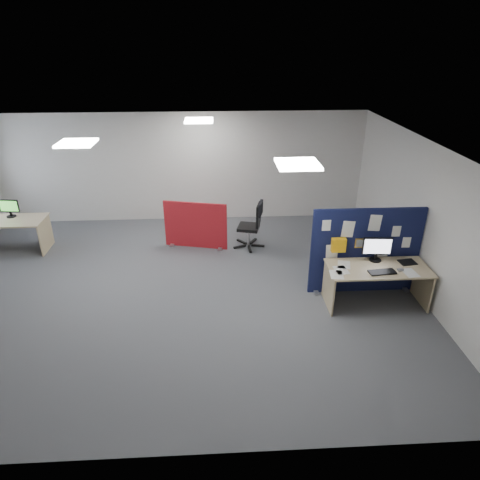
{
  "coord_description": "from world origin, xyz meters",
  "views": [
    {
      "loc": [
        0.85,
        -6.85,
        4.32
      ],
      "look_at": [
        1.24,
        0.04,
        1.0
      ],
      "focal_mm": 32.0,
      "sensor_mm": 36.0,
      "label": 1
    }
  ],
  "objects_px": {
    "main_desk": "(377,275)",
    "second_desk": "(10,227)",
    "monitor_second": "(9,207)",
    "red_divider": "(195,226)",
    "navy_divider": "(364,251)",
    "office_chair": "(254,222)",
    "monitor_main": "(377,248)"
  },
  "relations": [
    {
      "from": "red_divider",
      "to": "second_desk",
      "type": "bearing_deg",
      "value": -168.04
    },
    {
      "from": "monitor_main",
      "to": "second_desk",
      "type": "relative_size",
      "value": 0.33
    },
    {
      "from": "main_desk",
      "to": "red_divider",
      "type": "xyz_separation_m",
      "value": [
        -3.22,
        2.4,
        -0.04
      ]
    },
    {
      "from": "main_desk",
      "to": "monitor_main",
      "type": "bearing_deg",
      "value": 83.95
    },
    {
      "from": "second_desk",
      "to": "monitor_second",
      "type": "xyz_separation_m",
      "value": [
        0.03,
        0.14,
        0.4
      ]
    },
    {
      "from": "navy_divider",
      "to": "monitor_main",
      "type": "bearing_deg",
      "value": -53.99
    },
    {
      "from": "second_desk",
      "to": "monitor_main",
      "type": "bearing_deg",
      "value": -17.4
    },
    {
      "from": "navy_divider",
      "to": "main_desk",
      "type": "height_order",
      "value": "navy_divider"
    },
    {
      "from": "main_desk",
      "to": "second_desk",
      "type": "bearing_deg",
      "value": 161.03
    },
    {
      "from": "navy_divider",
      "to": "office_chair",
      "type": "relative_size",
      "value": 1.87
    },
    {
      "from": "red_divider",
      "to": "office_chair",
      "type": "bearing_deg",
      "value": 9.74
    },
    {
      "from": "office_chair",
      "to": "main_desk",
      "type": "bearing_deg",
      "value": -35.87
    },
    {
      "from": "navy_divider",
      "to": "main_desk",
      "type": "distance_m",
      "value": 0.5
    },
    {
      "from": "navy_divider",
      "to": "office_chair",
      "type": "height_order",
      "value": "navy_divider"
    },
    {
      "from": "second_desk",
      "to": "monitor_second",
      "type": "relative_size",
      "value": 3.59
    },
    {
      "from": "monitor_main",
      "to": "monitor_second",
      "type": "xyz_separation_m",
      "value": [
        -7.26,
        2.42,
        -0.03
      ]
    },
    {
      "from": "monitor_second",
      "to": "red_divider",
      "type": "bearing_deg",
      "value": 4.41
    },
    {
      "from": "main_desk",
      "to": "second_desk",
      "type": "distance_m",
      "value": 7.68
    },
    {
      "from": "monitor_main",
      "to": "monitor_second",
      "type": "distance_m",
      "value": 7.65
    },
    {
      "from": "red_divider",
      "to": "navy_divider",
      "type": "bearing_deg",
      "value": -19.45
    },
    {
      "from": "monitor_main",
      "to": "office_chair",
      "type": "distance_m",
      "value": 2.91
    },
    {
      "from": "navy_divider",
      "to": "monitor_main",
      "type": "distance_m",
      "value": 0.28
    },
    {
      "from": "second_desk",
      "to": "monitor_second",
      "type": "height_order",
      "value": "monitor_second"
    },
    {
      "from": "main_desk",
      "to": "monitor_main",
      "type": "distance_m",
      "value": 0.47
    },
    {
      "from": "monitor_main",
      "to": "monitor_second",
      "type": "bearing_deg",
      "value": 165.54
    },
    {
      "from": "red_divider",
      "to": "monitor_main",
      "type": "bearing_deg",
      "value": -20.71
    },
    {
      "from": "main_desk",
      "to": "red_divider",
      "type": "bearing_deg",
      "value": 143.31
    },
    {
      "from": "navy_divider",
      "to": "monitor_main",
      "type": "xyz_separation_m",
      "value": [
        0.14,
        -0.19,
        0.15
      ]
    },
    {
      "from": "monitor_second",
      "to": "main_desk",
      "type": "bearing_deg",
      "value": -12.3
    },
    {
      "from": "main_desk",
      "to": "monitor_second",
      "type": "height_order",
      "value": "monitor_second"
    },
    {
      "from": "monitor_main",
      "to": "second_desk",
      "type": "xyz_separation_m",
      "value": [
        -7.28,
        2.28,
        -0.42
      ]
    },
    {
      "from": "second_desk",
      "to": "main_desk",
      "type": "bearing_deg",
      "value": -18.97
    }
  ]
}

